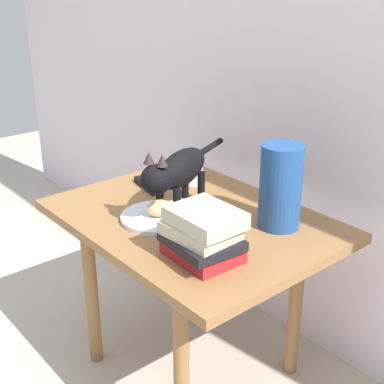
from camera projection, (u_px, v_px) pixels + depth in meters
The scene contains 10 objects.
ground_plane at pixel (192, 364), 1.89m from camera, with size 6.00×6.00×0.00m, color #B2A899.
back_panel at pixel (298, 27), 1.72m from camera, with size 4.00×0.04×2.20m, color silver.
side_table at pixel (192, 237), 1.70m from camera, with size 0.85×0.64×0.57m.
plate at pixel (158, 217), 1.64m from camera, with size 0.23×0.23×0.01m, color silver.
bread_roll at pixel (160, 208), 1.63m from camera, with size 0.08×0.06×0.05m, color #E0BC7A.
cat at pixel (177, 171), 1.65m from camera, with size 0.22×0.45×0.23m.
book_stack at pixel (203, 235), 1.40m from camera, with size 0.20×0.17×0.14m.
green_vase at pixel (281, 187), 1.56m from camera, with size 0.12×0.12×0.25m, color navy.
candle_jar at pixel (193, 173), 1.90m from camera, with size 0.07×0.07×0.08m.
tv_remote at pixel (148, 185), 1.87m from camera, with size 0.15×0.04×0.02m, color black.
Camera 1 is at (1.15, -0.97, 1.29)m, focal length 50.85 mm.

